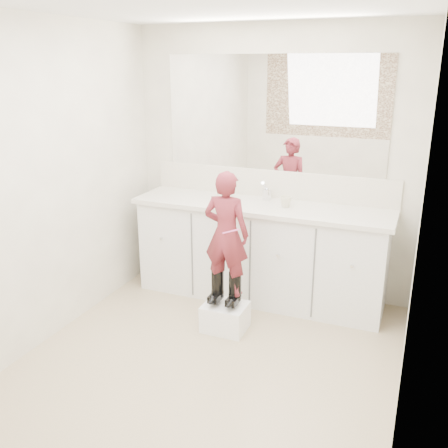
% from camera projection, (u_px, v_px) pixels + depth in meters
% --- Properties ---
extents(floor, '(3.00, 3.00, 0.00)m').
position_uv_depth(floor, '(205.00, 366.00, 3.56)').
color(floor, '#968762').
rests_on(floor, ground).
extents(ceiling, '(3.00, 3.00, 0.00)m').
position_uv_depth(ceiling, '(200.00, 1.00, 2.82)').
color(ceiling, white).
rests_on(ceiling, wall_back).
extents(wall_back, '(2.60, 0.00, 2.60)m').
position_uv_depth(wall_back, '(272.00, 163.00, 4.51)').
color(wall_back, '#BEB4A2').
rests_on(wall_back, floor).
extents(wall_front, '(2.60, 0.00, 2.60)m').
position_uv_depth(wall_front, '(35.00, 306.00, 1.87)').
color(wall_front, '#BEB4A2').
rests_on(wall_front, floor).
extents(wall_left, '(0.00, 3.00, 3.00)m').
position_uv_depth(wall_left, '(42.00, 187.00, 3.66)').
color(wall_left, '#BEB4A2').
rests_on(wall_left, floor).
extents(wall_right, '(0.00, 3.00, 3.00)m').
position_uv_depth(wall_right, '(419.00, 230.00, 2.72)').
color(wall_right, '#BEB4A2').
rests_on(wall_right, floor).
extents(vanity_cabinet, '(2.20, 0.55, 0.85)m').
position_uv_depth(vanity_cabinet, '(260.00, 253.00, 4.51)').
color(vanity_cabinet, silver).
rests_on(vanity_cabinet, floor).
extents(countertop, '(2.28, 0.58, 0.04)m').
position_uv_depth(countertop, '(261.00, 206.00, 4.36)').
color(countertop, beige).
rests_on(countertop, vanity_cabinet).
extents(backsplash, '(2.28, 0.03, 0.25)m').
position_uv_depth(backsplash, '(271.00, 184.00, 4.55)').
color(backsplash, beige).
rests_on(backsplash, countertop).
extents(mirror, '(2.00, 0.02, 1.00)m').
position_uv_depth(mirror, '(273.00, 114.00, 4.36)').
color(mirror, white).
rests_on(mirror, wall_back).
extents(dot_panel, '(2.00, 0.01, 1.20)m').
position_uv_depth(dot_panel, '(22.00, 188.00, 1.74)').
color(dot_panel, '#472819').
rests_on(dot_panel, wall_front).
extents(faucet, '(0.08, 0.08, 0.10)m').
position_uv_depth(faucet, '(267.00, 194.00, 4.48)').
color(faucet, silver).
rests_on(faucet, countertop).
extents(cup, '(0.12, 0.12, 0.09)m').
position_uv_depth(cup, '(286.00, 202.00, 4.25)').
color(cup, beige).
rests_on(cup, countertop).
extents(soap_bottle, '(0.12, 0.12, 0.20)m').
position_uv_depth(soap_bottle, '(226.00, 187.00, 4.52)').
color(soap_bottle, beige).
rests_on(soap_bottle, countertop).
extents(step_stool, '(0.34, 0.29, 0.22)m').
position_uv_depth(step_stool, '(225.00, 317.00, 4.03)').
color(step_stool, white).
rests_on(step_stool, floor).
extents(boot_left, '(0.11, 0.19, 0.29)m').
position_uv_depth(boot_left, '(218.00, 286.00, 4.00)').
color(boot_left, black).
rests_on(boot_left, step_stool).
extents(boot_right, '(0.11, 0.19, 0.29)m').
position_uv_depth(boot_right, '(235.00, 289.00, 3.94)').
color(boot_right, black).
rests_on(boot_right, step_stool).
extents(toddler, '(0.36, 0.24, 0.99)m').
position_uv_depth(toddler, '(226.00, 234.00, 3.83)').
color(toddler, '#B13643').
rests_on(toddler, step_stool).
extents(toothbrush, '(0.14, 0.01, 0.06)m').
position_uv_depth(toothbrush, '(231.00, 231.00, 3.72)').
color(toothbrush, pink).
rests_on(toothbrush, toddler).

